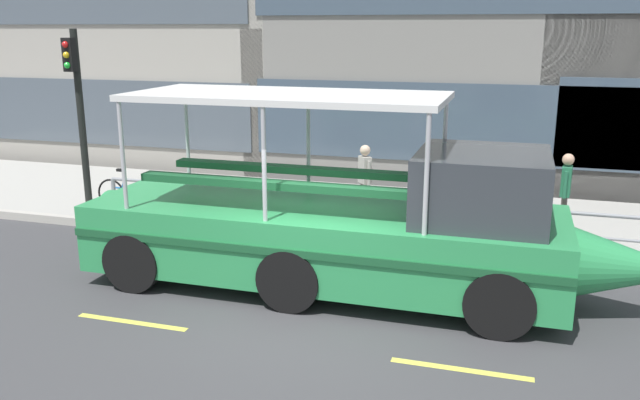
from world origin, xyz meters
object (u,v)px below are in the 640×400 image
Objects in this scene: leaned_bicycle at (131,194)px; duck_tour_boat at (355,228)px; pedestrian_near_bow at (566,187)px; traffic_light_pole at (78,102)px; pedestrian_mid_left at (365,175)px.

duck_tour_boat is (5.90, -2.64, 0.50)m from leaned_bicycle.
duck_tour_boat is at bearing -134.64° from pedestrian_near_bow.
traffic_light_pole is 2.45× the size of pedestrian_mid_left.
traffic_light_pole is at bearing -174.79° from leaned_bicycle.
pedestrian_mid_left is at bearing 100.44° from duck_tour_boat.
leaned_bicycle is at bearing -171.33° from pedestrian_mid_left.
duck_tour_boat is 5.78× the size of pedestrian_near_bow.
leaned_bicycle is 5.36m from pedestrian_mid_left.
traffic_light_pole reaches higher than pedestrian_mid_left.
duck_tour_boat is 4.87m from pedestrian_near_bow.
leaned_bicycle is 1.04× the size of pedestrian_near_bow.
leaned_bicycle is 0.18× the size of duck_tour_boat.
leaned_bicycle is at bearing 155.89° from duck_tour_boat.
traffic_light_pole reaches higher than pedestrian_near_bow.
duck_tour_boat is 3.50m from pedestrian_mid_left.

